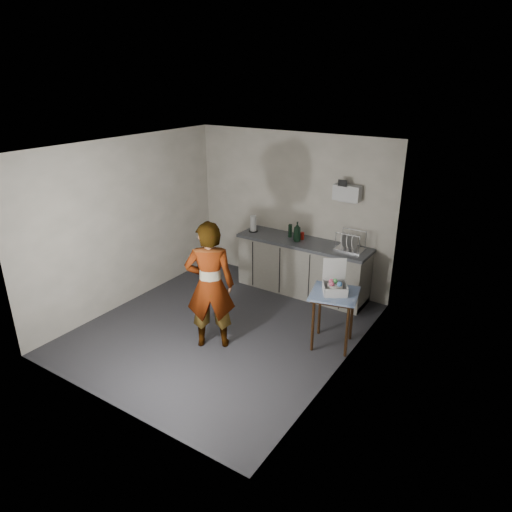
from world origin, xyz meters
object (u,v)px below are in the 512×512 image
Objects in this scene: paper_towel at (253,224)px; bakery_box at (335,286)px; dark_bottle at (290,231)px; soap_bottle at (297,232)px; standing_man at (210,286)px; kitchen_counter at (302,268)px; dish_rack at (350,246)px; side_table at (334,300)px; soda_can at (302,236)px.

paper_towel is 0.65× the size of bakery_box.
soap_bottle is at bearing -31.17° from dark_bottle.
standing_man reaches higher than paper_towel.
dish_rack reaches higher than kitchen_counter.
soap_bottle is 0.76× the size of bakery_box.
bakery_box is (1.37, -1.28, -0.14)m from dark_bottle.
kitchen_counter is at bearing 31.02° from soap_bottle.
side_table is 2.83× the size of paper_towel.
soda_can is 0.23m from dark_bottle.
side_table is 1.35m from dish_rack.
standing_man reaches higher than dish_rack.
kitchen_counter is 0.95m from dish_rack.
standing_man is at bearing -95.74° from soda_can.
kitchen_counter is 8.08× the size of paper_towel.
soap_bottle is at bearing 121.48° from side_table.
side_table is (1.10, -1.23, 0.26)m from kitchen_counter.
bakery_box is at bearing 179.42° from standing_man.
kitchen_counter is 1.14m from paper_towel.
standing_man is 2.17m from dark_bottle.
dish_rack is 1.30m from bakery_box.
standing_man is (-1.38, -0.87, 0.20)m from side_table.
standing_man reaches higher than bakery_box.
soap_bottle reaches higher than bakery_box.
standing_man is at bearing -116.15° from dish_rack.
dark_bottle is 0.68m from paper_towel.
kitchen_counter is 1.27× the size of standing_man.
soda_can is 0.84m from dish_rack.
soda_can is (-1.16, 1.29, 0.29)m from side_table.
dish_rack is (0.87, 0.10, -0.09)m from soap_bottle.
dark_bottle reaches higher than side_table.
dish_rack reaches higher than soda_can.
kitchen_counter is 10.23× the size of dark_bottle.
side_table is at bearing -43.00° from dark_bottle.
kitchen_counter is at bearing 117.88° from side_table.
standing_man is 2.18m from paper_towel.
standing_man is 8.04× the size of dark_bottle.
bakery_box is at bearing 115.55° from side_table.
bakery_box is at bearing -48.15° from kitchen_counter.
soap_bottle is (0.19, 2.05, 0.19)m from standing_man.
side_table is 1.86× the size of dish_rack.
paper_towel reaches higher than soda_can.
standing_man is 2.39m from dish_rack.
side_table is at bearing -81.44° from bakery_box.
dark_bottle is 0.52× the size of dish_rack.
dark_bottle is at bearing 148.83° from soap_bottle.
side_table is at bearing -30.21° from paper_towel.
standing_man reaches higher than soda_can.
soap_bottle is 1.67m from bakery_box.
side_table is 0.45× the size of standing_man.
soap_bottle is at bearing -148.98° from kitchen_counter.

